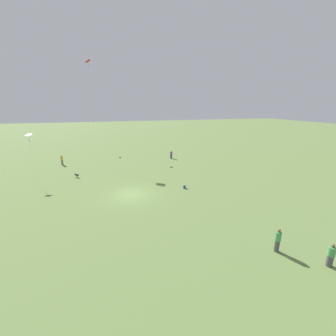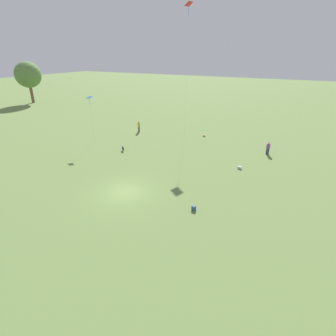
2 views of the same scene
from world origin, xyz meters
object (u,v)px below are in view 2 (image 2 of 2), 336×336
kite_3 (89,99)px  picnic_bag_1 (240,168)px  person_0 (139,126)px  person_4 (268,148)px  kite_4 (189,12)px  picnic_bag_0 (204,136)px  picnic_bag_2 (194,208)px  dog_0 (123,148)px

kite_3 → picnic_bag_1: bearing=69.4°
person_0 → picnic_bag_1: bearing=-47.7°
person_4 → kite_4: bearing=119.1°
picnic_bag_0 → picnic_bag_2: (-19.20, -6.28, 0.07)m
person_4 → kite_3: size_ratio=0.25×
dog_0 → picnic_bag_0: (10.66, -7.03, -0.24)m
kite_4 → person_0: bearing=19.3°
person_4 → picnic_bag_0: size_ratio=4.12×
picnic_bag_1 → dog_0: bearing=95.0°
kite_3 → person_4: bearing=84.5°
dog_0 → picnic_bag_2: 15.81m
kite_3 → dog_0: kite_3 is taller
dog_0 → picnic_bag_1: bearing=-36.5°
person_0 → dog_0: person_0 is taller
picnic_bag_2 → kite_3: bearing=63.7°
person_4 → picnic_bag_0: (3.35, 9.52, -0.64)m
picnic_bag_0 → picnic_bag_2: size_ratio=0.99×
person_4 → picnic_bag_1: person_4 is taller
person_0 → picnic_bag_2: person_0 is taller
dog_0 → picnic_bag_2: (-8.54, -13.31, -0.17)m
kite_3 → picnic_bag_0: kite_3 is taller
person_0 → person_4: 19.59m
picnic_bag_1 → person_0: bearing=68.4°
kite_4 → picnic_bag_1: 24.01m
kite_4 → picnic_bag_2: size_ratio=46.80×
person_4 → picnic_bag_2: 16.18m
kite_3 → dog_0: (-0.72, -5.41, -5.58)m
person_0 → dog_0: (-8.26, -3.01, -0.51)m
person_4 → kite_4: 22.19m
picnic_bag_0 → picnic_bag_1: picnic_bag_1 is taller
kite_3 → picnic_bag_2: bearing=41.5°
dog_0 → picnic_bag_2: bearing=-74.1°
kite_4 → picnic_bag_0: size_ratio=47.09×
kite_3 → kite_4: size_ratio=0.35×
picnic_bag_0 → person_0: bearing=103.4°
kite_3 → picnic_bag_1: 20.85m
dog_0 → kite_4: bearing=37.9°
person_0 → kite_3: size_ratio=0.28×
person_0 → kite_4: bearing=18.4°
person_0 → picnic_bag_1: 18.97m
kite_4 → picnic_bag_1: bearing=108.9°
kite_4 → picnic_bag_1: kite_4 is taller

